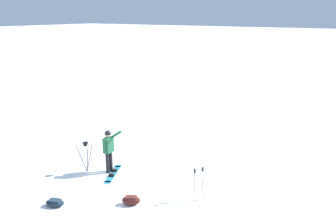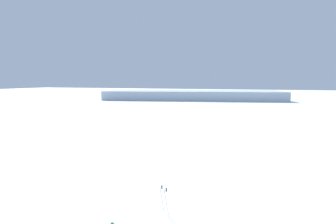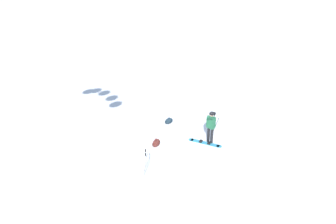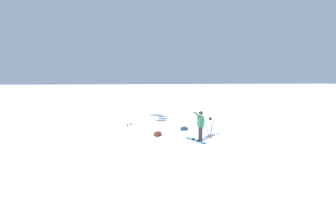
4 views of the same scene
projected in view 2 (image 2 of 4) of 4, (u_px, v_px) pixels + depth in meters
The scene contains 2 objects.
ski_poles at pixel (164, 196), 9.61m from camera, with size 0.36×0.40×1.17m.
distant_ridge at pixel (192, 95), 69.12m from camera, with size 22.28×51.46×2.54m.
Camera 2 is at (-5.35, -2.04, 5.43)m, focal length 25.30 mm.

